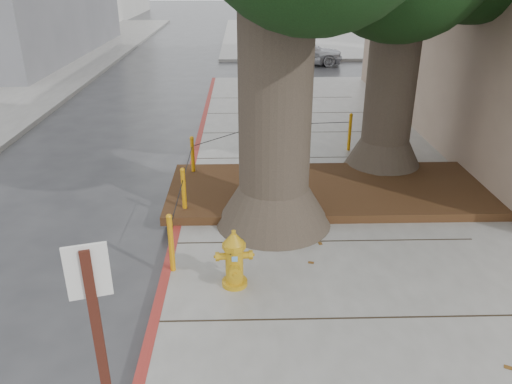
# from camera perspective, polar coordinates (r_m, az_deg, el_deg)

# --- Properties ---
(ground) EXTENTS (140.00, 140.00, 0.00)m
(ground) POSITION_cam_1_polar(r_m,az_deg,el_deg) (6.81, 5.97, -15.21)
(ground) COLOR #28282B
(ground) RESTS_ON ground
(sidewalk_far) EXTENTS (16.00, 20.00, 0.15)m
(sidewalk_far) POSITION_cam_1_polar(r_m,az_deg,el_deg) (36.10, 9.80, 17.26)
(sidewalk_far) COLOR slate
(sidewalk_far) RESTS_ON ground
(curb_red) EXTENTS (0.14, 26.00, 0.16)m
(curb_red) POSITION_cam_1_polar(r_m,az_deg,el_deg) (8.87, -9.01, -4.59)
(curb_red) COLOR maroon
(curb_red) RESTS_ON ground
(planter_bed) EXTENTS (6.40, 2.60, 0.16)m
(planter_bed) POSITION_cam_1_polar(r_m,az_deg,el_deg) (10.12, 8.39, 0.23)
(planter_bed) COLOR black
(planter_bed) RESTS_ON sidewalk_main
(bollard_ring) EXTENTS (3.79, 5.39, 0.95)m
(bollard_ring) POSITION_cam_1_polar(r_m,az_deg,el_deg) (10.25, -1.69, 3.42)
(bollard_ring) COLOR orange
(bollard_ring) RESTS_ON sidewalk_main
(fire_hydrant) EXTENTS (0.46, 0.42, 0.88)m
(fire_hydrant) POSITION_cam_1_polar(r_m,az_deg,el_deg) (7.06, -2.51, -7.67)
(fire_hydrant) COLOR gold
(fire_hydrant) RESTS_ON sidewalk_main
(car_silver) EXTENTS (3.83, 1.76, 1.27)m
(car_silver) POSITION_cam_1_polar(r_m,az_deg,el_deg) (24.85, 5.39, 15.72)
(car_silver) COLOR #AAAAAF
(car_silver) RESTS_ON ground
(car_dark) EXTENTS (1.70, 4.11, 1.19)m
(car_dark) POSITION_cam_1_polar(r_m,az_deg,el_deg) (25.89, -23.55, 14.14)
(car_dark) COLOR black
(car_dark) RESTS_ON ground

